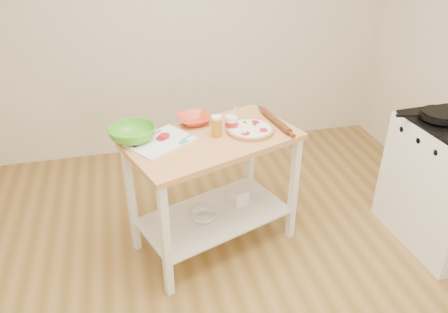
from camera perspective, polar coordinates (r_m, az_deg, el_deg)
name	(u,v)px	position (r m, az deg, el deg)	size (l,w,h in m)	color
room_shell	(260,113)	(2.18, 4.73, 5.67)	(4.04, 4.54, 2.74)	olive
prep_island	(214,170)	(3.04, -1.36, -1.76)	(1.28, 0.97, 0.90)	tan
skillet	(439,115)	(3.41, 26.31, 4.85)	(0.45, 0.29, 0.03)	black
pizza	(250,129)	(3.00, 3.42, 3.57)	(0.33, 0.33, 0.05)	tan
cutting_board	(160,141)	(2.88, -8.36, 1.97)	(0.50, 0.47, 0.04)	white
spatula	(186,139)	(2.87, -5.00, 2.29)	(0.12, 0.13, 0.01)	#41B292
knife	(144,140)	(2.89, -10.46, 2.09)	(0.21, 0.20, 0.01)	silver
orange_bowl	(194,119)	(3.11, -3.90, 4.85)	(0.24, 0.24, 0.06)	red
green_bowl	(132,134)	(2.92, -11.88, 2.92)	(0.31, 0.31, 0.10)	#4DAF26
beer_pint	(217,126)	(2.90, -0.96, 3.99)	(0.07, 0.07, 0.15)	#BE7418
yogurt_tub	(231,123)	(2.99, 0.96, 4.36)	(0.09, 0.09, 0.18)	white
rolling_pin	(276,121)	(3.12, 6.76, 4.65)	(0.05, 0.05, 0.40)	#613116
shelf_glass_bowl	(204,216)	(3.20, -2.66, -7.74)	(0.19, 0.19, 0.06)	silver
shelf_bin	(239,196)	(3.35, 1.91, -5.20)	(0.12, 0.12, 0.12)	white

